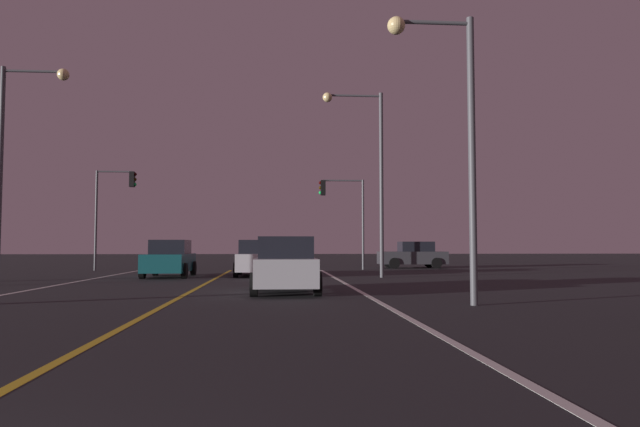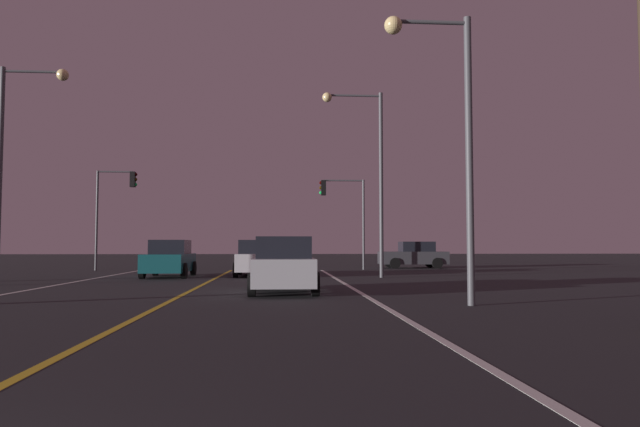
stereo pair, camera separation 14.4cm
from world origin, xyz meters
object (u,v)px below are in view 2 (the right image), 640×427
object	(u,v)px
car_lead_same_lane	(283,266)
car_crossing_side	(414,255)
traffic_light_near_right	(343,203)
car_oncoming	(170,259)
street_lamp_right_far	(367,159)
street_lamp_right_near	(448,117)
car_ahead_far	(257,259)
traffic_light_near_left	(115,197)
street_lamp_left_mid	(16,145)

from	to	relation	value
car_lead_same_lane	car_crossing_side	world-z (taller)	same
traffic_light_near_right	car_oncoming	bearing A→B (deg)	39.82
car_lead_same_lane	street_lamp_right_far	size ratio (longest dim) A/B	0.51
car_crossing_side	street_lamp_right_near	world-z (taller)	street_lamp_right_near
car_ahead_far	traffic_light_near_right	distance (m)	8.94
traffic_light_near_left	street_lamp_right_far	xyz separation A→B (m)	(13.61, -8.59, 1.10)
car_ahead_far	street_lamp_left_mid	distance (m)	11.25
car_oncoming	street_lamp_right_near	world-z (taller)	street_lamp_right_near
traffic_light_near_right	traffic_light_near_left	xyz separation A→B (m)	(-13.41, 0.00, 0.25)
car_crossing_side	street_lamp_right_near	xyz separation A→B (m)	(-4.57, -23.04, 3.73)
car_lead_same_lane	traffic_light_near_left	world-z (taller)	traffic_light_near_left
car_lead_same_lane	car_ahead_far	size ratio (longest dim) A/B	1.00
traffic_light_near_left	street_lamp_right_far	distance (m)	16.13
car_oncoming	street_lamp_left_mid	distance (m)	8.22
street_lamp_left_mid	street_lamp_right_far	distance (m)	14.23
car_ahead_far	traffic_light_near_left	xyz separation A→B (m)	(-8.56, 6.80, 3.44)
street_lamp_right_far	car_crossing_side	bearing A→B (deg)	-113.21
street_lamp_right_near	car_lead_same_lane	bearing A→B (deg)	-45.87
traffic_light_near_right	street_lamp_right_far	bearing A→B (deg)	91.31
street_lamp_right_near	street_lamp_right_far	world-z (taller)	street_lamp_right_far
car_crossing_side	car_oncoming	bearing A→B (deg)	35.23
traffic_light_near_left	car_ahead_far	bearing A→B (deg)	-38.44
street_lamp_right_far	car_oncoming	bearing A→B (deg)	-7.71
traffic_light_near_right	street_lamp_left_mid	world-z (taller)	street_lamp_left_mid
street_lamp_left_mid	street_lamp_right_far	bearing A→B (deg)	16.63
street_lamp_left_mid	street_lamp_right_far	world-z (taller)	street_lamp_right_far
car_lead_same_lane	street_lamp_right_near	xyz separation A→B (m)	(3.95, -4.07, 3.73)
car_crossing_side	street_lamp_left_mid	world-z (taller)	street_lamp_left_mid
car_crossing_side	traffic_light_near_right	world-z (taller)	traffic_light_near_right
traffic_light_near_right	street_lamp_right_near	world-z (taller)	street_lamp_right_near
traffic_light_near_left	car_lead_same_lane	bearing A→B (deg)	-59.63
car_lead_same_lane	car_ahead_far	distance (m)	9.93
traffic_light_near_right	street_lamp_left_mid	distance (m)	18.49
car_lead_same_lane	traffic_light_near_right	world-z (taller)	traffic_light_near_right
car_crossing_side	street_lamp_right_far	xyz separation A→B (m)	(-4.67, -10.90, 4.54)
car_crossing_side	car_ahead_far	bearing A→B (deg)	43.15
street_lamp_left_mid	car_ahead_far	bearing A→B (deg)	34.32
car_oncoming	street_lamp_right_near	xyz separation A→B (m)	(9.13, -13.36, 3.73)
street_lamp_right_far	traffic_light_near_right	bearing A→B (deg)	-88.69
car_lead_same_lane	street_lamp_right_near	size ratio (longest dim) A/B	0.61
car_ahead_far	street_lamp_right_near	bearing A→B (deg)	-159.72
car_crossing_side	car_ahead_far	xyz separation A→B (m)	(-9.72, -9.11, 0.00)
car_lead_same_lane	car_oncoming	bearing A→B (deg)	29.15
car_crossing_side	car_ahead_far	world-z (taller)	same
car_crossing_side	traffic_light_near_right	bearing A→B (deg)	25.39
traffic_light_near_right	traffic_light_near_left	bearing A→B (deg)	-0.00
car_ahead_far	street_lamp_left_mid	bearing A→B (deg)	124.32
traffic_light_near_left	car_crossing_side	bearing A→B (deg)	7.20
car_crossing_side	street_lamp_left_mid	size ratio (longest dim) A/B	0.54
street_lamp_right_near	street_lamp_right_far	distance (m)	12.17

